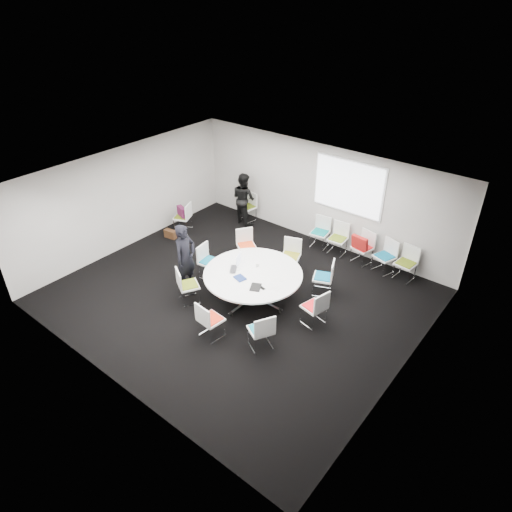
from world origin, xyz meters
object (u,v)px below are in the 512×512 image
Objects in this scene: chair_ring_e at (210,267)px; brown_bag at (170,234)px; chair_ring_g at (211,326)px; chair_person_back at (247,212)px; chair_ring_f at (188,291)px; chair_ring_c at (290,262)px; chair_spare_left at (183,222)px; cup at (257,265)px; chair_ring_a at (314,313)px; chair_ring_h at (261,336)px; conference_table at (253,280)px; chair_back_d at (384,262)px; person_main at (186,258)px; laptop at (235,269)px; chair_back_e at (405,269)px; chair_back_a at (320,238)px; maroon_bag at (182,212)px; person_back at (244,198)px; chair_ring_b at (323,283)px; chair_ring_d at (247,252)px; chair_back_b at (337,244)px; chair_back_c at (362,253)px.

chair_ring_e is 2.44× the size of brown_bag.
chair_ring_g is 5.41m from chair_person_back.
brown_bag is (-2.60, 1.78, -0.16)m from chair_ring_f.
chair_spare_left is (-3.73, -0.19, 0.00)m from chair_ring_c.
chair_person_back is 3.82m from cup.
chair_ring_a is 1.00× the size of chair_ring_c.
chair_person_back is at bearing 71.04° from chair_ring_h.
chair_ring_e is at bearing 140.31° from chair_ring_g.
chair_ring_c is 2.92m from chair_ring_h.
chair_spare_left is (-3.74, 1.33, -0.27)m from conference_table.
conference_table is 2.58× the size of chair_ring_e.
person_main is (-3.40, -3.63, 0.58)m from chair_back_d.
chair_ring_g reaches higher than cup.
chair_back_d is 1.00× the size of chair_person_back.
conference_table is at bearing -104.22° from laptop.
chair_back_e is at bearing -76.33° from laptop.
chair_back_d is 5.01m from person_main.
chair_back_a is at bearing 44.98° from chair_ring_h.
laptop is (1.04, -0.19, 0.47)m from chair_ring_e.
maroon_bag is (-5.34, 1.19, 0.34)m from chair_ring_a.
laptop is at bearing 85.39° from chair_ring_h.
laptop is 3.50m from brown_bag.
person_main reaches higher than chair_back_e.
maroon_bag is (-1.06, -1.55, -0.17)m from person_back.
person_back is (-0.00, -0.17, 0.52)m from chair_person_back.
chair_ring_a is 3.35m from chair_back_a.
laptop is (1.13, 0.48, -0.11)m from person_main.
maroon_bag is (-2.22, 1.96, -0.23)m from person_main.
chair_ring_b and chair_ring_d have the same top height.
chair_spare_left reaches higher than cup.
conference_table is at bearing 79.39° from chair_ring_d.
cup is at bearing 73.29° from chair_back_b.
chair_ring_d is 1.65m from laptop.
maroon_bag is (-2.55, 0.11, 0.34)m from chair_ring_d.
chair_back_c and chair_back_d have the same top height.
cup is (-0.10, 0.28, 0.23)m from conference_table.
chair_ring_b is 1.82m from chair_back_c.
maroon_bag is at bearing 17.22° from chair_back_b.
chair_ring_a is (1.59, 0.14, -0.27)m from conference_table.
chair_ring_f and chair_ring_g have the same top height.
chair_ring_e is 2.64m from chair_spare_left.
chair_ring_f is 1.21m from laptop.
chair_ring_d is at bearing 67.01° from chair_ring_b.
chair_back_b is at bearing 5.08° from chair_back_e.
chair_ring_h is at bearing 94.20° from chair_back_b.
chair_ring_d is at bearing 48.73° from chair_back_d.
chair_person_back reaches higher than laptop.
chair_ring_h is 2.44× the size of brown_bag.
maroon_bag is (-6.17, -1.69, 0.34)m from chair_back_e.
chair_ring_a is 5.18m from chair_person_back.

